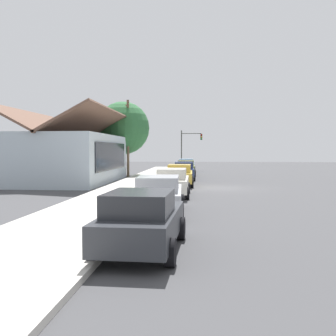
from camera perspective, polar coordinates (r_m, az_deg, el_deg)
name	(u,v)px	position (r m, az deg, el deg)	size (l,w,h in m)	color
ground_plane	(217,188)	(27.17, 7.20, -2.92)	(120.00, 120.00, 0.00)	#424244
sidewalk_curb	(137,186)	(27.48, -4.55, -2.68)	(60.00, 4.20, 0.16)	beige
car_charcoal	(142,220)	(10.16, -3.81, -7.64)	(4.41, 2.11, 1.59)	#2D3035
car_silver	(159,195)	(15.84, -1.34, -3.92)	(4.88, 2.17, 1.59)	silver
car_ivory	(172,182)	(22.10, 0.66, -2.06)	(4.91, 1.99, 1.59)	silver
car_mustard	(180,175)	(28.29, 1.71, -1.03)	(4.65, 2.08, 1.59)	gold
car_navy	(184,171)	(34.37, 2.31, -0.38)	(4.85, 2.14, 1.59)	navy
car_olive	(186,168)	(39.98, 2.62, 0.04)	(4.52, 2.10, 1.59)	olive
car_skyblue	(187,165)	(46.48, 2.72, 0.41)	(4.58, 2.05, 1.59)	#8CB7E0
storefront_building	(67,157)	(32.81, -14.52, 1.59)	(13.17, 7.63, 5.94)	#ADBCC6
shade_tree	(123,128)	(40.11, -6.57, 5.81)	(5.36, 5.36, 7.55)	brown
traffic_light_main	(190,143)	(51.29, 3.17, 3.60)	(0.37, 2.79, 5.20)	#383833
utility_pole_wooden	(128,137)	(38.34, -5.87, 4.57)	(1.80, 0.24, 7.50)	brown
fire_hydrant_red	(163,176)	(31.56, -0.79, -1.23)	(0.22, 0.22, 0.71)	red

